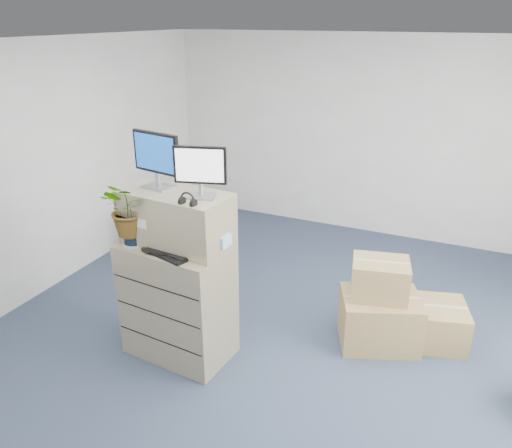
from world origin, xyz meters
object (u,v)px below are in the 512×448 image
object	(u,v)px
keyboard	(168,253)
monitor_left	(156,157)
filing_cabinet_lower	(178,301)
monitor_right	(200,169)
water_bottle	(187,229)
office_chair	(181,229)
potted_plant	(131,216)

from	to	relation	value
keyboard	monitor_left	bearing A→B (deg)	146.98
filing_cabinet_lower	monitor_left	bearing A→B (deg)	156.46
monitor_right	monitor_left	bearing A→B (deg)	156.18
water_bottle	office_chair	world-z (taller)	water_bottle
keyboard	office_chair	world-z (taller)	keyboard
potted_plant	office_chair	distance (m)	2.33
monitor_left	monitor_right	distance (m)	0.47
keyboard	office_chair	xyz separation A→B (m)	(-1.17, 1.99, -0.78)
filing_cabinet_lower	monitor_right	xyz separation A→B (m)	(0.28, 0.04, 1.29)
water_bottle	keyboard	bearing A→B (deg)	-105.16
monitor_right	keyboard	distance (m)	0.78
monitor_left	monitor_right	world-z (taller)	monitor_left
keyboard	potted_plant	size ratio (longest dim) A/B	0.80
filing_cabinet_lower	monitor_left	size ratio (longest dim) A/B	2.27
filing_cabinet_lower	monitor_right	distance (m)	1.32
monitor_left	office_chair	distance (m)	2.48
potted_plant	office_chair	world-z (taller)	potted_plant
filing_cabinet_lower	monitor_left	distance (m)	1.34
keyboard	potted_plant	xyz separation A→B (m)	(-0.39, 0.05, 0.26)
potted_plant	office_chair	size ratio (longest dim) A/B	0.82
monitor_right	keyboard	size ratio (longest dim) A/B	0.92
monitor_left	potted_plant	world-z (taller)	monitor_left
water_bottle	office_chair	size ratio (longest dim) A/B	0.43
monitor_left	office_chair	bearing A→B (deg)	128.61
keyboard	monitor_right	bearing A→B (deg)	58.33
monitor_left	keyboard	bearing A→B (deg)	-38.89
water_bottle	monitor_right	bearing A→B (deg)	-4.88
keyboard	filing_cabinet_lower	bearing A→B (deg)	121.18
water_bottle	filing_cabinet_lower	bearing A→B (deg)	-152.13
monitor_left	potted_plant	bearing A→B (deg)	-114.52
office_chair	filing_cabinet_lower	bearing A→B (deg)	112.84
water_bottle	potted_plant	distance (m)	0.50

